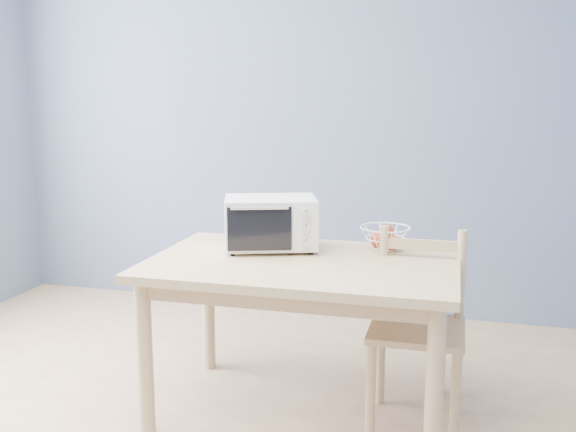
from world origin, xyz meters
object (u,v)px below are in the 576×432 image
(dining_chair, at_px, (417,331))
(dining_table, at_px, (302,281))
(fruit_basket, at_px, (386,237))
(toaster_oven, at_px, (267,222))

(dining_chair, bearing_deg, dining_table, -173.68)
(fruit_basket, xyz_separation_m, dining_chair, (0.18, -0.25, -0.37))
(dining_chair, bearing_deg, toaster_oven, 172.34)
(dining_chair, bearing_deg, fruit_basket, 126.24)
(dining_table, xyz_separation_m, dining_chair, (0.53, 0.06, -0.21))
(dining_table, xyz_separation_m, toaster_oven, (-0.22, 0.16, 0.24))
(toaster_oven, bearing_deg, dining_table, -55.29)
(dining_table, height_order, toaster_oven, toaster_oven)
(dining_table, bearing_deg, dining_chair, 6.06)
(toaster_oven, xyz_separation_m, dining_chair, (0.74, -0.10, -0.45))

